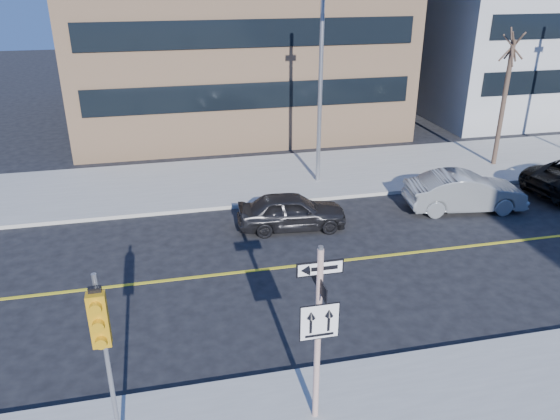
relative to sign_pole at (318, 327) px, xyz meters
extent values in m
plane|color=black|center=(0.00, 2.51, -2.44)|extent=(120.00, 120.00, 0.00)
cylinder|color=silver|center=(0.00, 0.01, -0.29)|extent=(0.13, 0.13, 4.00)
cylinder|color=gray|center=(0.00, 0.01, 1.74)|extent=(0.10, 0.10, 0.06)
cube|color=black|center=(0.00, 0.01, 1.31)|extent=(0.92, 0.03, 0.30)
cube|color=black|center=(0.00, 0.01, 0.96)|extent=(0.03, 0.92, 0.30)
cube|color=white|center=(0.00, -0.07, 0.16)|extent=(0.80, 0.03, 0.80)
cylinder|color=gray|center=(-4.00, 0.01, -0.29)|extent=(0.09, 0.09, 4.00)
cube|color=#C88E12|center=(-4.00, -0.19, 0.91)|extent=(0.32, 0.22, 1.05)
sphere|color=#8C0705|center=(-4.00, -0.31, 1.26)|extent=(0.17, 0.17, 0.17)
sphere|color=black|center=(-4.00, -0.31, 0.91)|extent=(0.17, 0.17, 0.17)
sphere|color=black|center=(-4.00, -0.31, 0.56)|extent=(0.17, 0.17, 0.17)
imported|color=black|center=(1.77, 9.32, -1.76)|extent=(1.96, 4.13, 1.36)
imported|color=slate|center=(8.86, 9.45, -1.67)|extent=(2.21, 4.80, 1.53)
cylinder|color=gray|center=(4.00, 13.51, 1.71)|extent=(0.18, 0.18, 8.00)
cylinder|color=#3B2C23|center=(13.00, 13.81, 0.61)|extent=(0.22, 0.22, 5.80)
camera|label=1|loc=(-2.67, -8.46, 6.45)|focal=35.00mm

